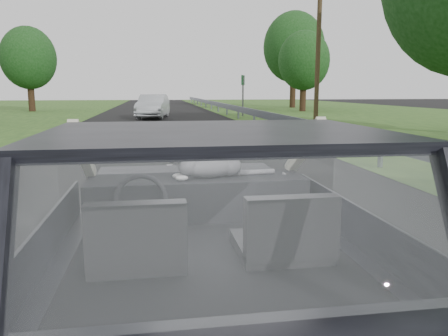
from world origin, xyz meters
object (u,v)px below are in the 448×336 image
object	(u,v)px
other_car	(153,106)
utility_pole	(318,50)
highway_sign	(243,96)
subject_car	(207,242)
cat	(211,165)

from	to	relation	value
other_car	utility_pole	bearing A→B (deg)	-17.37
other_car	highway_sign	distance (m)	5.58
subject_car	cat	distance (m)	0.71
cat	other_car	xyz separation A→B (m)	(-0.48, 22.77, -0.40)
other_car	utility_pole	xyz separation A→B (m)	(8.38, -4.07, 2.94)
subject_car	other_car	bearing A→B (deg)	90.92
cat	highway_sign	xyz separation A→B (m)	(5.01, 23.60, 0.17)
highway_sign	utility_pole	bearing A→B (deg)	-38.32
cat	highway_sign	bearing A→B (deg)	65.13
subject_car	other_car	distance (m)	23.38
subject_car	highway_sign	size ratio (longest dim) A/B	1.59
subject_car	other_car	size ratio (longest dim) A/B	0.96
utility_pole	cat	bearing A→B (deg)	-112.91
subject_car	cat	size ratio (longest dim) A/B	6.57
cat	utility_pole	xyz separation A→B (m)	(7.90, 18.70, 2.53)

